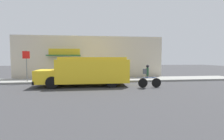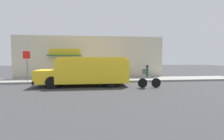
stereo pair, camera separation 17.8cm
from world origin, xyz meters
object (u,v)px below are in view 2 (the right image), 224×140
(cyclist, at_px, (148,77))
(school_bus, at_px, (87,71))
(trash_bin, at_px, (120,73))
(stop_sign_post, at_px, (27,61))

(cyclist, bearing_deg, school_bus, 164.24)
(school_bus, bearing_deg, trash_bin, 50.04)
(school_bus, distance_m, cyclist, 4.51)
(cyclist, distance_m, stop_sign_post, 9.86)
(school_bus, xyz_separation_m, cyclist, (4.28, -1.38, -0.36))
(cyclist, height_order, stop_sign_post, stop_sign_post)
(school_bus, relative_size, cyclist, 4.02)
(stop_sign_post, height_order, trash_bin, stop_sign_post)
(school_bus, height_order, cyclist, school_bus)
(cyclist, bearing_deg, trash_bin, 104.69)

